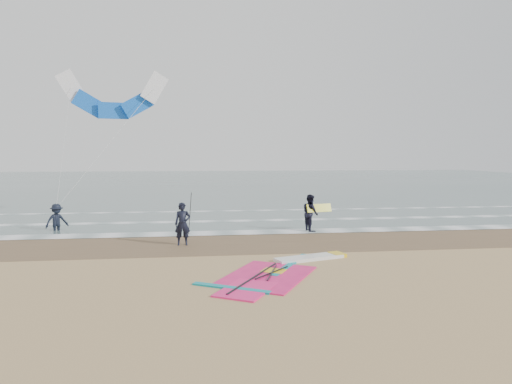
{
  "coord_description": "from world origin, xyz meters",
  "views": [
    {
      "loc": [
        -2.31,
        -12.9,
        3.7
      ],
      "look_at": [
        -0.03,
        5.0,
        2.2
      ],
      "focal_mm": 32.0,
      "sensor_mm": 36.0,
      "label": 1
    }
  ],
  "objects": [
    {
      "name": "ground",
      "position": [
        0.0,
        0.0,
        0.0
      ],
      "size": [
        120.0,
        120.0,
        0.0
      ],
      "primitive_type": "plane",
      "color": "tan",
      "rests_on": "ground"
    },
    {
      "name": "sea_water",
      "position": [
        0.0,
        48.0,
        0.01
      ],
      "size": [
        120.0,
        80.0,
        0.02
      ],
      "primitive_type": "cube",
      "color": "#47605E",
      "rests_on": "ground"
    },
    {
      "name": "wet_sand_band",
      "position": [
        0.0,
        6.0,
        0.0
      ],
      "size": [
        120.0,
        5.0,
        0.01
      ],
      "primitive_type": "cube",
      "color": "brown",
      "rests_on": "ground"
    },
    {
      "name": "foam_waterline",
      "position": [
        0.0,
        10.44,
        0.03
      ],
      "size": [
        120.0,
        9.15,
        0.02
      ],
      "color": "white",
      "rests_on": "ground"
    },
    {
      "name": "windsurf_rig",
      "position": [
        0.26,
        0.99,
        0.04
      ],
      "size": [
        5.48,
        5.19,
        0.13
      ],
      "color": "white",
      "rests_on": "ground"
    },
    {
      "name": "person_standing",
      "position": [
        -2.95,
        5.65,
        0.87
      ],
      "size": [
        0.65,
        0.44,
        1.75
      ],
      "primitive_type": "imported",
      "rotation": [
        0.0,
        0.0,
        0.03
      ],
      "color": "black",
      "rests_on": "ground"
    },
    {
      "name": "person_walking",
      "position": [
        3.03,
        8.3,
        0.89
      ],
      "size": [
        0.84,
        0.99,
        1.78
      ],
      "primitive_type": "imported",
      "rotation": [
        0.0,
        0.0,
        1.78
      ],
      "color": "black",
      "rests_on": "ground"
    },
    {
      "name": "person_wading",
      "position": [
        -9.09,
        9.91,
        0.83
      ],
      "size": [
        1.24,
        1.14,
        1.67
      ],
      "primitive_type": "imported",
      "rotation": [
        0.0,
        0.0,
        0.63
      ],
      "color": "black",
      "rests_on": "ground"
    },
    {
      "name": "held_pole",
      "position": [
        -2.65,
        5.65,
        1.28
      ],
      "size": [
        0.17,
        0.86,
        1.82
      ],
      "color": "black",
      "rests_on": "ground"
    },
    {
      "name": "carried_kiteboard",
      "position": [
        3.43,
        8.2,
        1.13
      ],
      "size": [
        1.3,
        0.51,
        0.39
      ],
      "color": "yellow",
      "rests_on": "ground"
    },
    {
      "name": "surf_kite",
      "position": [
        -7.07,
        14.29,
        6.85
      ],
      "size": [
        6.26,
        4.7,
        7.4
      ],
      "color": "white",
      "rests_on": "ground"
    }
  ]
}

